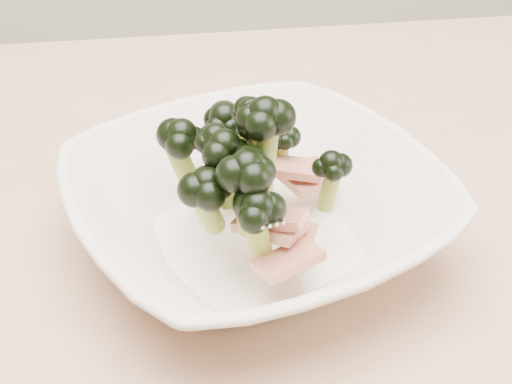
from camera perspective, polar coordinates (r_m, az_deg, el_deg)
dining_table at (r=0.65m, az=-6.37°, el=-9.73°), size 1.20×0.80×0.75m
broccoli_dish at (r=0.54m, az=-0.14°, el=-0.78°), size 0.36×0.36×0.14m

